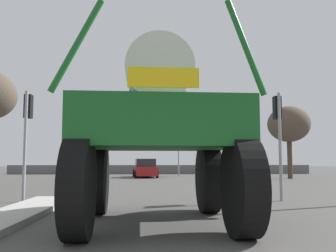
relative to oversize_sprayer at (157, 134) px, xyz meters
The scene contains 10 objects.
ground_plane 12.54m from the oversize_sprayer, 87.25° to the left, with size 120.00×120.00×0.00m, color #4C4947.
median_island 4.07m from the oversize_sprayer, behind, with size 1.32×9.51×0.15m, color #B2AFA8.
oversize_sprayer is the anchor object (origin of this frame).
sedan_ahead 22.23m from the oversize_sprayer, 92.00° to the left, with size 2.21×4.25×1.52m.
traffic_signal_near_left 6.57m from the oversize_sprayer, 134.08° to the left, with size 0.24×0.54×3.85m.
traffic_signal_near_right 6.49m from the oversize_sprayer, 46.72° to the left, with size 0.24×0.54×3.85m.
traffic_signal_far_left 24.39m from the oversize_sprayer, 78.87° to the left, with size 0.24×0.55×3.95m.
traffic_signal_far_right 24.02m from the oversize_sprayer, 85.01° to the left, with size 0.24×0.55×3.82m.
bare_tree_right 22.26m from the oversize_sprayer, 62.18° to the left, with size 3.24×3.24×5.56m.
roadside_barrier 28.99m from the oversize_sprayer, 88.82° to the left, with size 30.23×0.24×0.90m, color #59595B.
Camera 1 is at (-0.68, -2.87, 1.45)m, focal length 39.72 mm.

